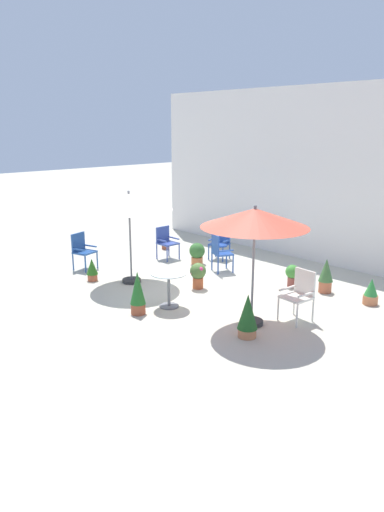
% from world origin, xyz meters
% --- Properties ---
extents(ground_plane, '(60.00, 60.00, 0.00)m').
position_xyz_m(ground_plane, '(0.00, 0.00, 0.00)').
color(ground_plane, '#BDB7A2').
extents(villa_facade, '(10.79, 0.30, 4.62)m').
position_xyz_m(villa_facade, '(0.00, 4.05, 2.31)').
color(villa_facade, silver).
rests_on(villa_facade, ground).
extents(patio_umbrella_0, '(1.95, 1.95, 2.25)m').
position_xyz_m(patio_umbrella_0, '(2.15, -0.67, 2.00)').
color(patio_umbrella_0, '#2D2D2D').
rests_on(patio_umbrella_0, ground).
extents(patio_umbrella_1, '(1.99, 1.99, 2.18)m').
position_xyz_m(patio_umbrella_1, '(-1.42, -0.82, 1.91)').
color(patio_umbrella_1, '#2D2D2D').
rests_on(patio_umbrella_1, ground).
extents(cafe_table_0, '(0.73, 0.73, 0.73)m').
position_xyz_m(cafe_table_0, '(0.41, -1.21, 0.51)').
color(cafe_table_0, white).
rests_on(cafe_table_0, ground).
extents(patio_chair_0, '(0.57, 0.59, 0.94)m').
position_xyz_m(patio_chair_0, '(-3.20, -1.07, 0.54)').
color(patio_chair_0, '#244E93').
rests_on(patio_chair_0, ground).
extents(patio_chair_1, '(0.60, 0.59, 0.98)m').
position_xyz_m(patio_chair_1, '(-0.59, 1.32, 0.56)').
color(patio_chair_1, '#244898').
rests_on(patio_chair_1, ground).
extents(patio_chair_2, '(0.48, 0.48, 0.89)m').
position_xyz_m(patio_chair_2, '(-2.49, 1.15, 0.52)').
color(patio_chair_2, '#374C9A').
rests_on(patio_chair_2, ground).
extents(patio_chair_3, '(0.58, 0.54, 0.85)m').
position_xyz_m(patio_chair_3, '(-1.44, 2.26, 0.50)').
color(patio_chair_3, '#2B4E9E').
rests_on(patio_chair_3, ground).
extents(patio_chair_4, '(0.54, 0.54, 0.98)m').
position_xyz_m(patio_chair_4, '(2.62, 0.15, 0.56)').
color(patio_chair_4, silver).
rests_on(patio_chair_4, ground).
extents(potted_plant_0, '(0.42, 0.42, 0.57)m').
position_xyz_m(potted_plant_0, '(-1.50, 1.41, 0.31)').
color(potted_plant_0, '#C37041').
rests_on(potted_plant_0, ground).
extents(potted_plant_1, '(0.36, 0.36, 0.80)m').
position_xyz_m(potted_plant_1, '(2.46, -1.16, 0.41)').
color(potted_plant_1, '#BD744B').
rests_on(potted_plant_1, ground).
extents(potted_plant_2, '(0.31, 0.31, 0.88)m').
position_xyz_m(potted_plant_2, '(0.28, -1.91, 0.45)').
color(potted_plant_2, '#994C30').
rests_on(potted_plant_2, ground).
extents(potted_plant_3, '(0.37, 0.37, 0.60)m').
position_xyz_m(potted_plant_3, '(-0.03, 0.03, 0.35)').
color(potted_plant_3, '#B35530').
rests_on(potted_plant_3, ground).
extents(potted_plant_4, '(0.22, 0.22, 0.59)m').
position_xyz_m(potted_plant_4, '(-3.31, 1.81, 0.29)').
color(potted_plant_4, '#A05034').
rests_on(potted_plant_4, ground).
extents(potted_plant_5, '(0.32, 0.32, 0.53)m').
position_xyz_m(potted_plant_5, '(1.38, 1.67, 0.31)').
color(potted_plant_5, brown).
rests_on(potted_plant_5, ground).
extents(potted_plant_6, '(0.32, 0.32, 0.78)m').
position_xyz_m(potted_plant_6, '(2.11, 1.90, 0.41)').
color(potted_plant_6, '#B46041').
rests_on(potted_plant_6, ground).
extents(potted_plant_7, '(0.31, 0.31, 0.55)m').
position_xyz_m(potted_plant_7, '(3.16, 1.94, 0.26)').
color(potted_plant_7, '#BF7148').
rests_on(potted_plant_7, ground).
extents(potted_plant_8, '(0.27, 0.27, 0.55)m').
position_xyz_m(potted_plant_8, '(-2.16, -1.43, 0.29)').
color(potted_plant_8, '#AE5739').
rests_on(potted_plant_8, ground).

